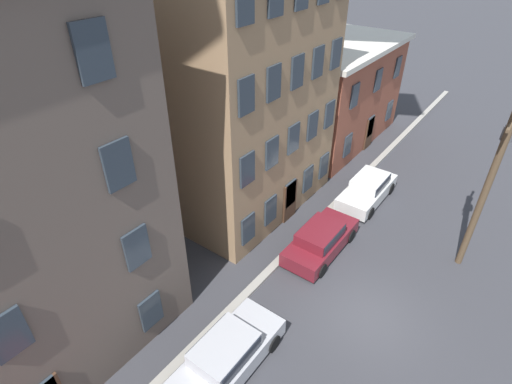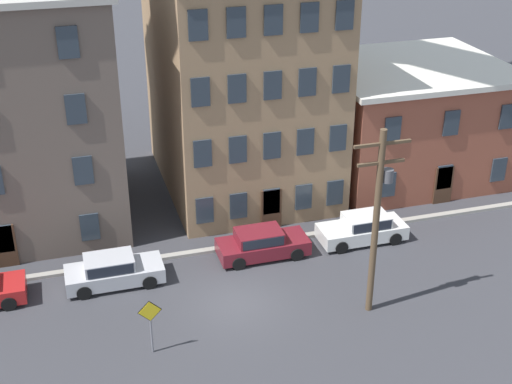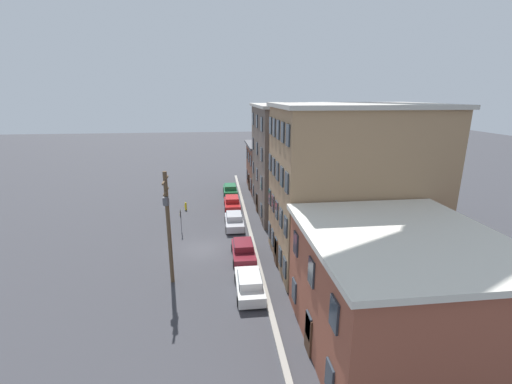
{
  "view_description": "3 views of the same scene",
  "coord_description": "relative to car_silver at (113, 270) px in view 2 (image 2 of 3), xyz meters",
  "views": [
    {
      "loc": [
        -11.01,
        -2.66,
        12.95
      ],
      "look_at": [
        -1.84,
        4.17,
        5.24
      ],
      "focal_mm": 28.0,
      "sensor_mm": 36.0,
      "label": 1
    },
    {
      "loc": [
        -6.56,
        -25.03,
        18.33
      ],
      "look_at": [
        1.73,
        2.88,
        3.8
      ],
      "focal_mm": 50.0,
      "sensor_mm": 36.0,
      "label": 2
    },
    {
      "loc": [
        28.42,
        1.4,
        13.34
      ],
      "look_at": [
        -1.4,
        4.88,
        4.76
      ],
      "focal_mm": 24.0,
      "sensor_mm": 36.0,
      "label": 3
    }
  ],
  "objects": [
    {
      "name": "apartment_far",
      "position": [
        8.49,
        8.83,
        5.62
      ],
      "size": [
        9.28,
        12.21,
        12.71
      ],
      "color": "#9E7A56",
      "rests_on": "ground_plane"
    },
    {
      "name": "apartment_annex",
      "position": [
        18.48,
        7.59,
        2.59
      ],
      "size": [
        10.79,
        9.74,
        6.64
      ],
      "color": "brown",
      "rests_on": "ground_plane"
    },
    {
      "name": "car_maroon",
      "position": [
        7.18,
        0.37,
        0.0
      ],
      "size": [
        4.4,
        1.92,
        1.43
      ],
      "color": "maroon",
      "rests_on": "ground_plane"
    },
    {
      "name": "utility_pole",
      "position": [
        10.41,
        -5.13,
        3.95
      ],
      "size": [
        2.4,
        0.44,
        8.35
      ],
      "color": "brown",
      "rests_on": "ground_plane"
    },
    {
      "name": "car_silver",
      "position": [
        0.0,
        0.0,
        0.0
      ],
      "size": [
        4.4,
        1.92,
        1.43
      ],
      "color": "#B7B7BC",
      "rests_on": "ground_plane"
    },
    {
      "name": "ground_plane",
      "position": [
        5.02,
        -3.02,
        -0.75
      ],
      "size": [
        200.0,
        200.0,
        0.0
      ],
      "primitive_type": "plane",
      "color": "#38383D"
    },
    {
      "name": "caution_sign",
      "position": [
        0.94,
        -5.34,
        0.89
      ],
      "size": [
        0.95,
        0.08,
        2.47
      ],
      "color": "slate",
      "rests_on": "ground_plane"
    },
    {
      "name": "kerb_strip",
      "position": [
        5.02,
        1.48,
        -0.67
      ],
      "size": [
        56.0,
        0.36,
        0.16
      ],
      "primitive_type": "cube",
      "color": "#9E998E",
      "rests_on": "ground_plane"
    },
    {
      "name": "car_white",
      "position": [
        12.54,
        0.37,
        0.0
      ],
      "size": [
        4.4,
        1.92,
        1.43
      ],
      "color": "silver",
      "rests_on": "ground_plane"
    }
  ]
}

